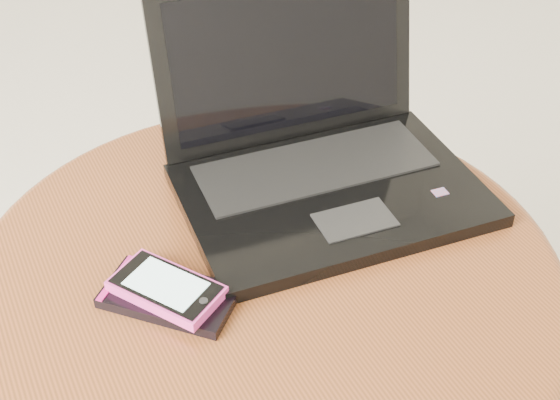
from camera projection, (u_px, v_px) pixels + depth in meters
name	position (u px, v px, depth m)	size (l,w,h in m)	color
table	(266.00, 332.00, 0.82)	(0.60, 0.60, 0.48)	brown
laptop	(318.00, 154.00, 0.84)	(0.34, 0.29, 0.21)	black
phone_black	(169.00, 296.00, 0.71)	(0.13, 0.13, 0.01)	black
phone_pink	(166.00, 288.00, 0.70)	(0.10, 0.12, 0.01)	#DF3899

